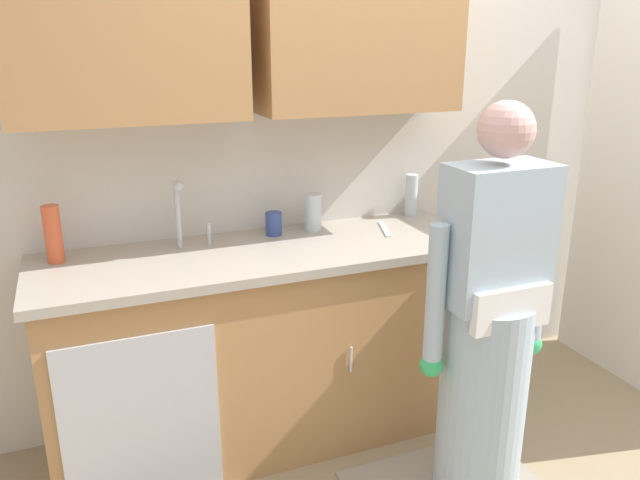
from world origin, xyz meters
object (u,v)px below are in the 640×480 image
Objects in this scene: sink at (196,260)px; person_at_sink at (487,347)px; bottle_cleaner_spray at (313,212)px; bottle_dish_liquid at (411,195)px; cup_by_sink at (274,224)px; knife_on_counter at (384,229)px; bottle_water_tall at (53,234)px.

person_at_sink reaches higher than sink.
bottle_dish_liquid reaches higher than bottle_cleaner_spray.
cup_by_sink is 0.53m from knife_on_counter.
person_at_sink is 9.07× the size of bottle_cleaner_spray.
sink is 0.58m from bottle_water_tall.
bottle_dish_liquid is at bearing 2.55° from bottle_water_tall.
bottle_cleaner_spray is at bearing -92.57° from knife_on_counter.
knife_on_counter is (-0.04, 0.79, 0.25)m from person_at_sink.
bottle_dish_liquid is 0.76m from cup_by_sink.
bottle_water_tall is 2.19× the size of cup_by_sink.
bottle_cleaner_spray is (0.60, 0.17, 0.10)m from sink.
cup_by_sink is (-0.56, 0.91, 0.30)m from person_at_sink.
bottle_cleaner_spray is 0.74× the size of knife_on_counter.
person_at_sink is at bearing -101.98° from bottle_dish_liquid.
sink is at bearing -164.02° from bottle_cleaner_spray.
cup_by_sink is at bearing -179.27° from bottle_cleaner_spray.
bottle_water_tall is (-0.54, 0.15, 0.13)m from sink.
sink reaches higher than bottle_dish_liquid.
sink is 2.31× the size of bottle_dish_liquid.
sink reaches higher than bottle_cleaner_spray.
person_at_sink is at bearing -37.87° from sink.
sink is at bearing -157.17° from cup_by_sink.
cup_by_sink is at bearing 121.31° from person_at_sink.
bottle_cleaner_spray is 0.57m from bottle_dish_liquid.
person_at_sink reaches higher than bottle_dish_liquid.
bottle_dish_liquid reaches higher than knife_on_counter.
bottle_dish_liquid is 0.32m from knife_on_counter.
person_at_sink is 0.83m from knife_on_counter.
bottle_water_tall is 1.71m from bottle_dish_liquid.
cup_by_sink is (0.40, 0.17, 0.07)m from sink.
sink is 0.44m from cup_by_sink.
bottle_cleaner_spray is at bearing 15.98° from sink.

